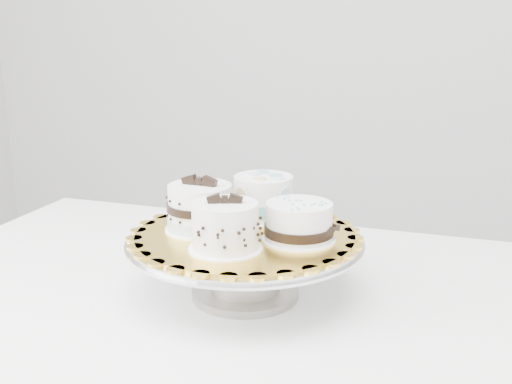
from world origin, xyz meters
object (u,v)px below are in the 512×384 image
(table, at_px, (250,345))
(cake_stand, at_px, (245,255))
(cake_banded, at_px, (200,209))
(cake_dots, at_px, (263,197))
(cake_ribbon, at_px, (300,223))
(cake_swirl, at_px, (225,228))
(cake_board, at_px, (245,235))

(table, height_order, cake_stand, cake_stand)
(table, xyz_separation_m, cake_banded, (-0.08, 0.01, 0.21))
(cake_dots, xyz_separation_m, cake_ribbon, (0.08, -0.08, -0.01))
(cake_swirl, bearing_deg, cake_ribbon, 19.24)
(cake_swirl, xyz_separation_m, cake_dots, (0.00, 0.16, 0.00))
(table, relative_size, cake_banded, 11.37)
(table, bearing_deg, cake_stand, 133.65)
(table, xyz_separation_m, cake_ribbon, (0.07, 0.01, 0.20))
(table, distance_m, cake_board, 0.18)
(cake_ribbon, bearing_deg, cake_banded, -162.08)
(cake_board, bearing_deg, cake_banded, -175.42)
(table, distance_m, cake_ribbon, 0.22)
(table, xyz_separation_m, cake_swirl, (-0.02, -0.06, 0.21))
(cake_board, relative_size, cake_swirl, 2.77)
(cake_swirl, xyz_separation_m, cake_ribbon, (0.09, 0.07, -0.01))
(table, xyz_separation_m, cake_board, (-0.01, 0.01, 0.18))
(cake_stand, bearing_deg, cake_dots, 89.06)
(cake_board, xyz_separation_m, cake_dots, (0.00, 0.08, 0.04))
(cake_dots, height_order, cake_ribbon, cake_dots)
(table, relative_size, cake_swirl, 10.35)
(cake_board, xyz_separation_m, cake_banded, (-0.07, -0.01, 0.04))
(cake_dots, bearing_deg, cake_stand, -108.26)
(cake_board, bearing_deg, cake_dots, 89.06)
(cake_banded, bearing_deg, cake_swirl, -42.01)
(cake_stand, height_order, cake_board, cake_board)
(cake_swirl, height_order, cake_banded, cake_banded)
(table, relative_size, cake_ribbon, 10.26)
(cake_stand, xyz_separation_m, cake_dots, (0.00, 0.08, 0.07))
(cake_dots, bearing_deg, table, -100.31)
(cake_stand, relative_size, cake_dots, 3.02)
(cake_board, distance_m, cake_swirl, 0.08)
(cake_swirl, relative_size, cake_dots, 1.00)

